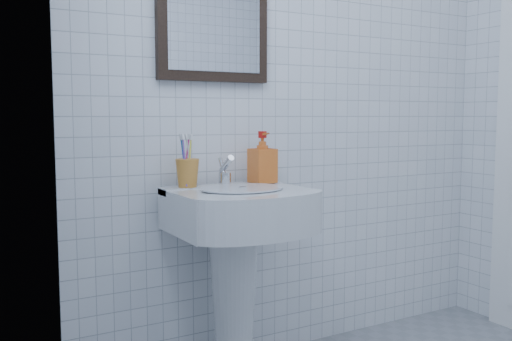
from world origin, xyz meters
TOP-DOWN VIEW (x-y plane):
  - wall_back at (0.00, 1.20)m, footprint 2.20×0.02m
  - wall_left at (-1.10, 0.00)m, footprint 0.02×2.40m
  - washbasin at (-0.45, 0.98)m, footprint 0.53×0.39m
  - faucet at (-0.45, 1.08)m, footprint 0.05×0.11m
  - toothbrush_cup at (-0.62, 1.09)m, footprint 0.12×0.12m
  - soap_dispenser at (-0.28, 1.08)m, footprint 0.10×0.10m
  - wall_mirror at (-0.45, 1.18)m, footprint 0.50×0.04m

SIDE VIEW (x-z plane):
  - washbasin at x=-0.45m, z-range 0.14..0.96m
  - faucet at x=-0.45m, z-range 0.80..0.93m
  - toothbrush_cup at x=-0.62m, z-range 0.81..0.93m
  - soap_dispenser at x=-0.28m, z-range 0.81..1.03m
  - wall_back at x=0.00m, z-range 0.00..2.50m
  - wall_left at x=-1.10m, z-range 0.00..2.50m
  - wall_mirror at x=-0.45m, z-range 1.24..1.86m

